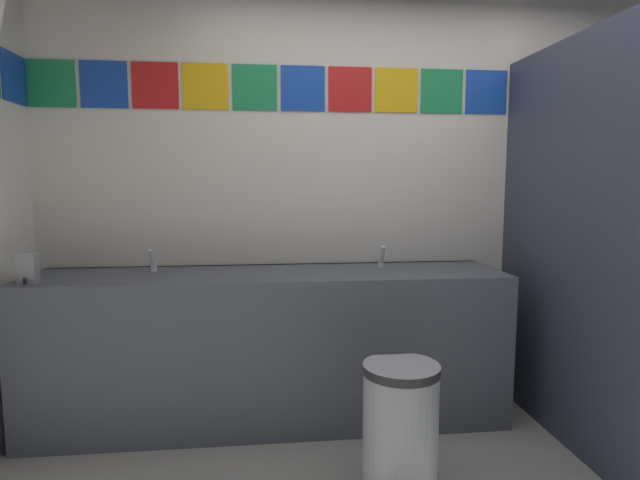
% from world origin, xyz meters
% --- Properties ---
extents(wall_back, '(4.39, 0.09, 2.74)m').
position_xyz_m(wall_back, '(-0.00, 1.52, 1.38)').
color(wall_back, silver).
rests_on(wall_back, ground_plane).
extents(vanity_counter, '(2.69, 0.60, 0.88)m').
position_xyz_m(vanity_counter, '(-0.80, 1.18, 0.45)').
color(vanity_counter, '#4C515B').
rests_on(vanity_counter, ground_plane).
extents(faucet_left, '(0.04, 0.10, 0.14)m').
position_xyz_m(faucet_left, '(-1.47, 1.27, 0.93)').
color(faucet_left, silver).
rests_on(faucet_left, vanity_counter).
extents(faucet_right, '(0.04, 0.10, 0.14)m').
position_xyz_m(faucet_right, '(-0.13, 1.27, 0.93)').
color(faucet_right, silver).
rests_on(faucet_right, vanity_counter).
extents(soap_dispenser, '(0.09, 0.09, 0.16)m').
position_xyz_m(soap_dispenser, '(-2.03, 1.00, 0.96)').
color(soap_dispenser, gray).
rests_on(soap_dispenser, vanity_counter).
extents(toilet, '(0.39, 0.49, 0.74)m').
position_xyz_m(toilet, '(1.27, 1.03, 0.30)').
color(toilet, white).
rests_on(toilet, ground_plane).
extents(trash_bin, '(0.34, 0.34, 0.60)m').
position_xyz_m(trash_bin, '(-0.24, 0.39, 0.30)').
color(trash_bin, '#999EA3').
rests_on(trash_bin, ground_plane).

